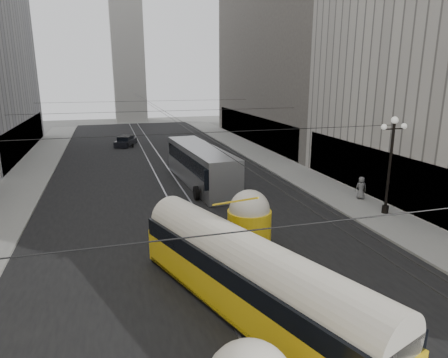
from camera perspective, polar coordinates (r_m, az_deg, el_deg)
road at (r=37.06m, az=-8.43°, el=0.37°), size 20.00×85.00×0.02m
sidewalk_left at (r=40.79m, az=-26.08°, el=0.44°), size 4.00×72.00×0.15m
sidewalk_right at (r=43.49m, az=6.75°, el=2.66°), size 4.00×72.00×0.15m
rail_left at (r=36.97m, az=-9.58°, el=0.29°), size 0.12×85.00×0.04m
rail_right at (r=37.16m, az=-7.29°, el=0.45°), size 0.12×85.00×0.04m
building_right_far at (r=57.25m, az=10.20°, el=21.75°), size 12.60×32.60×32.60m
distant_tower at (r=83.46m, az=-13.69°, el=18.36°), size 6.00×6.00×31.36m
lamppost_right_mid at (r=27.84m, az=22.69°, el=2.52°), size 1.86×0.44×6.37m
catenary at (r=35.09m, az=-8.36°, el=9.33°), size 25.00×72.00×0.23m
streetcar at (r=15.74m, az=3.63°, el=-13.72°), size 6.56×14.14×3.25m
city_bus at (r=33.78m, az=-3.37°, el=2.18°), size 3.53×12.82×3.22m
sedan_white_far at (r=48.47m, az=-5.54°, el=4.63°), size 2.87×4.86×1.44m
sedan_dark_far at (r=53.98m, az=-13.87°, el=5.24°), size 3.17×4.51×1.32m
pedestrian_sidewalk_right at (r=31.08m, az=18.99°, el=-1.20°), size 0.91×0.67×1.67m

